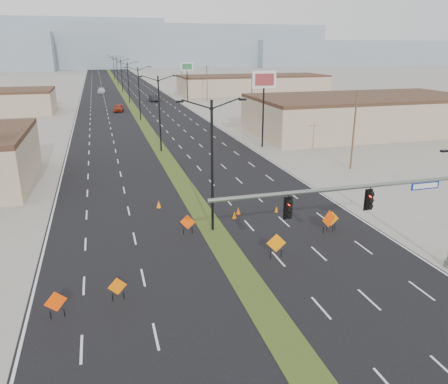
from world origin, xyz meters
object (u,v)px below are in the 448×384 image
object	(u,v)px
construction_sign_1	(117,287)
cone_2	(276,209)
car_left	(119,108)
streetlight_4	(122,75)
streetlight_0	(212,163)
car_far	(101,91)
streetlight_6	(114,67)
car_mid	(154,98)
streetlight_2	(139,92)
construction_sign_4	(329,220)
construction_sign_2	(188,223)
cone_0	(234,215)
pole_sign_east_near	(264,85)
construction_sign_0	(56,303)
streetlight_3	(128,81)
streetlight_1	(159,111)
streetlight_5	(117,70)
pole_sign_east_far	(187,69)
signal_mast	(396,204)
construction_sign_3	(276,244)
cone_3	(159,204)
construction_sign_5	(332,219)
cone_1	(238,211)

from	to	relation	value
construction_sign_1	cone_2	world-z (taller)	construction_sign_1
car_left	streetlight_4	bearing A→B (deg)	93.23
streetlight_0	car_far	size ratio (longest dim) A/B	1.86
streetlight_6	car_mid	world-z (taller)	streetlight_6
streetlight_2	construction_sign_4	bearing A→B (deg)	-81.93
streetlight_2	car_mid	distance (m)	30.87
streetlight_2	construction_sign_2	xyz separation A→B (m)	(-2.00, -56.19, -4.51)
cone_0	pole_sign_east_near	size ratio (longest dim) A/B	0.06
cone_0	construction_sign_0	bearing A→B (deg)	-140.37
streetlight_6	streetlight_3	bearing A→B (deg)	-90.00
streetlight_1	pole_sign_east_near	distance (m)	14.68
car_left	construction_sign_0	size ratio (longest dim) A/B	3.03
streetlight_0	car_far	distance (m)	111.44
car_mid	construction_sign_0	bearing A→B (deg)	-103.89
streetlight_1	car_mid	bearing A→B (deg)	83.78
streetlight_5	streetlight_6	bearing A→B (deg)	90.00
streetlight_0	car_mid	world-z (taller)	streetlight_0
streetlight_2	pole_sign_east_far	bearing A→B (deg)	62.55
pole_sign_east_far	signal_mast	bearing A→B (deg)	-76.57
streetlight_3	cone_0	bearing A→B (deg)	-88.37
car_mid	pole_sign_east_far	bearing A→B (deg)	-6.95
car_mid	cone_0	world-z (taller)	car_mid
streetlight_4	streetlight_2	bearing A→B (deg)	-90.00
car_left	pole_sign_east_far	xyz separation A→B (m)	(18.76, 16.29, 7.18)
car_mid	construction_sign_0	world-z (taller)	car_mid
streetlight_4	construction_sign_2	bearing A→B (deg)	-91.02
construction_sign_3	streetlight_5	bearing A→B (deg)	102.10
signal_mast	streetlight_1	bearing A→B (deg)	102.69
signal_mast	construction_sign_0	world-z (taller)	signal_mast
car_far	cone_3	size ratio (longest dim) A/B	7.94
streetlight_1	pole_sign_east_far	world-z (taller)	streetlight_1
streetlight_4	streetlight_5	distance (m)	28.00
streetlight_1	streetlight_3	xyz separation A→B (m)	(0.00, 56.00, 0.00)
construction_sign_2	pole_sign_east_near	size ratio (longest dim) A/B	0.15
streetlight_4	cone_2	distance (m)	110.06
streetlight_0	construction_sign_0	xyz separation A→B (m)	(-10.75, -9.00, -4.50)
construction_sign_0	construction_sign_2	bearing A→B (deg)	26.42
streetlight_2	streetlight_4	size ratio (longest dim) A/B	1.00
construction_sign_0	construction_sign_4	xyz separation A→B (m)	(19.11, 6.05, 0.17)
construction_sign_0	pole_sign_east_near	world-z (taller)	pole_sign_east_near
construction_sign_5	car_left	bearing A→B (deg)	103.48
car_far	cone_1	distance (m)	108.94
cone_0	cone_3	distance (m)	7.10
construction_sign_2	streetlight_1	bearing A→B (deg)	107.13
streetlight_6	car_mid	distance (m)	82.50
signal_mast	construction_sign_5	xyz separation A→B (m)	(0.26, 7.42, -3.87)
streetlight_2	pole_sign_east_near	world-z (taller)	pole_sign_east_near
streetlight_4	construction_sign_2	world-z (taller)	streetlight_4
streetlight_4	streetlight_5	bearing A→B (deg)	90.00
streetlight_3	cone_2	xyz separation A→B (m)	(6.26, -81.76, -5.15)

